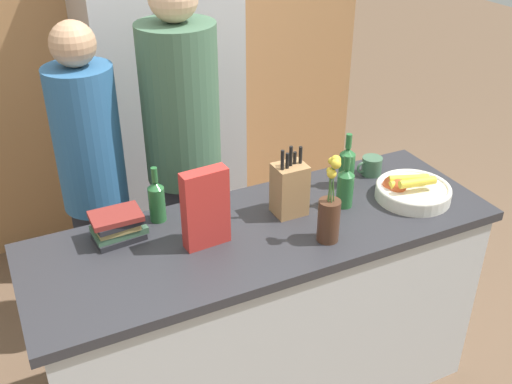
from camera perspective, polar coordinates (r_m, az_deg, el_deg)
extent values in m
cube|color=silver|center=(2.65, 0.79, -12.03)|extent=(1.80, 0.62, 0.87)
cube|color=#2D2D33|center=(2.37, 0.86, -3.82)|extent=(1.87, 0.65, 0.04)
cube|color=#AD7A4C|center=(3.73, -11.71, 15.30)|extent=(3.07, 0.12, 2.60)
cube|color=#B7B7BC|center=(3.51, -9.03, 8.52)|extent=(0.80, 0.60, 1.89)
cylinder|color=#B7B7BC|center=(3.18, -8.42, 8.08)|extent=(0.02, 0.02, 1.04)
cylinder|color=silver|center=(2.62, 14.71, -0.08)|extent=(0.32, 0.32, 0.05)
torus|color=silver|center=(2.61, 14.78, 0.41)|extent=(0.32, 0.32, 0.02)
sphere|color=#C64C23|center=(2.59, 13.30, 0.46)|extent=(0.08, 0.08, 0.08)
sphere|color=#C64C23|center=(2.61, 12.79, 0.65)|extent=(0.08, 0.08, 0.08)
cylinder|color=yellow|center=(2.60, 14.26, 0.91)|extent=(0.17, 0.06, 0.03)
cylinder|color=yellow|center=(2.61, 14.35, 1.25)|extent=(0.17, 0.09, 0.03)
cylinder|color=yellow|center=(2.56, 15.13, 0.90)|extent=(0.16, 0.06, 0.03)
cube|color=#A87A4C|center=(2.40, 3.22, 0.25)|extent=(0.13, 0.11, 0.22)
cylinder|color=black|center=(2.30, 2.53, 2.95)|extent=(0.01, 0.01, 0.09)
cylinder|color=black|center=(2.32, 3.00, 2.88)|extent=(0.01, 0.01, 0.07)
cylinder|color=black|center=(2.33, 3.33, 3.32)|extent=(0.01, 0.01, 0.09)
cylinder|color=black|center=(2.36, 3.71, 3.16)|extent=(0.01, 0.01, 0.06)
cylinder|color=black|center=(2.36, 4.26, 3.43)|extent=(0.01, 0.01, 0.08)
cylinder|color=#4C2D1E|center=(2.26, 6.93, -2.72)|extent=(0.08, 0.08, 0.17)
cylinder|color=#477538|center=(2.18, 7.36, 1.05)|extent=(0.01, 0.02, 0.17)
sphere|color=gold|center=(2.14, 7.60, 3.01)|extent=(0.04, 0.04, 0.04)
cylinder|color=#477538|center=(2.18, 7.14, 1.03)|extent=(0.02, 0.01, 0.16)
sphere|color=gold|center=(2.15, 7.25, 2.94)|extent=(0.03, 0.03, 0.03)
cylinder|color=#477538|center=(2.18, 7.02, 0.57)|extent=(0.01, 0.01, 0.13)
sphere|color=gold|center=(2.15, 7.04, 2.05)|extent=(0.02, 0.02, 0.02)
cylinder|color=#477538|center=(2.18, 7.14, 0.40)|extent=(0.01, 0.01, 0.12)
sphere|color=gold|center=(2.15, 7.22, 1.74)|extent=(0.04, 0.04, 0.04)
cylinder|color=#477538|center=(2.17, 7.37, 0.86)|extent=(0.02, 0.01, 0.16)
sphere|color=gold|center=(2.13, 7.62, 2.68)|extent=(0.04, 0.04, 0.04)
cube|color=red|center=(2.19, -4.81, -1.60)|extent=(0.18, 0.07, 0.31)
cylinder|color=#42664C|center=(2.77, 10.97, 2.46)|extent=(0.09, 0.09, 0.08)
torus|color=#42664C|center=(2.75, 10.10, 2.30)|extent=(0.06, 0.01, 0.06)
cube|color=#232328|center=(2.34, -12.91, -4.16)|extent=(0.19, 0.14, 0.02)
cube|color=#3D6047|center=(2.34, -12.92, -3.50)|extent=(0.20, 0.14, 0.03)
cube|color=#99844C|center=(2.32, -13.17, -3.12)|extent=(0.16, 0.13, 0.02)
cube|color=#232328|center=(2.31, -13.05, -2.66)|extent=(0.19, 0.14, 0.02)
cube|color=maroon|center=(2.30, -13.22, -2.25)|extent=(0.19, 0.13, 0.02)
cylinder|color=#286633|center=(2.40, -9.40, -1.14)|extent=(0.07, 0.07, 0.15)
cone|color=#286633|center=(2.36, -9.57, 0.67)|extent=(0.07, 0.07, 0.03)
cylinder|color=#286633|center=(2.34, -9.66, 1.62)|extent=(0.02, 0.02, 0.06)
cylinder|color=#286633|center=(2.64, 8.60, 2.09)|extent=(0.07, 0.07, 0.15)
cone|color=#286633|center=(2.60, 8.75, 3.87)|extent=(0.07, 0.07, 0.03)
cylinder|color=#286633|center=(2.58, 8.83, 4.81)|extent=(0.03, 0.03, 0.06)
cylinder|color=#286633|center=(2.49, 8.46, 0.14)|extent=(0.07, 0.07, 0.14)
cone|color=#286633|center=(2.45, 8.61, 1.88)|extent=(0.07, 0.07, 0.03)
cylinder|color=#286633|center=(2.43, 8.69, 2.79)|extent=(0.03, 0.03, 0.06)
cube|color=#383842|center=(3.07, -13.93, -7.33)|extent=(0.26, 0.20, 0.78)
cylinder|color=#2D6093|center=(2.71, -15.76, 4.84)|extent=(0.29, 0.29, 0.65)
sphere|color=tan|center=(2.57, -17.07, 13.35)|extent=(0.19, 0.19, 0.19)
cube|color=#383842|center=(3.07, -6.29, -5.59)|extent=(0.27, 0.19, 0.86)
cylinder|color=#42664C|center=(2.69, -7.22, 8.25)|extent=(0.34, 0.34, 0.72)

